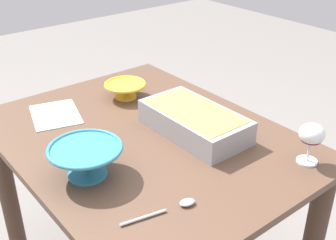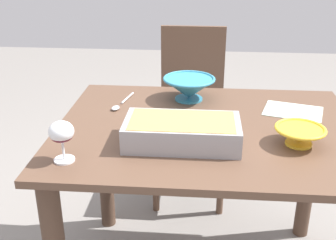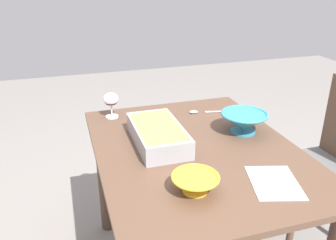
{
  "view_description": "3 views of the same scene",
  "coord_description": "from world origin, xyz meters",
  "px_view_note": "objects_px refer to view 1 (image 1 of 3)",
  "views": [
    {
      "loc": [
        -1.05,
        0.74,
        1.49
      ],
      "look_at": [
        -0.08,
        -0.04,
        0.82
      ],
      "focal_mm": 45.87,
      "sensor_mm": 36.0,
      "label": 1
    },
    {
      "loc": [
        -0.03,
        -1.44,
        1.39
      ],
      "look_at": [
        -0.14,
        -0.14,
        0.82
      ],
      "focal_mm": 45.5,
      "sensor_mm": 36.0,
      "label": 2
    },
    {
      "loc": [
        1.26,
        -0.52,
        1.46
      ],
      "look_at": [
        -0.12,
        -0.09,
        0.83
      ],
      "focal_mm": 37.48,
      "sensor_mm": 36.0,
      "label": 3
    }
  ],
  "objects_px": {
    "casserole_dish": "(194,120)",
    "napkin": "(55,114)",
    "mixing_bowl": "(125,89)",
    "dining_table": "(146,172)",
    "small_bowl": "(86,159)",
    "wine_glass": "(311,136)",
    "serving_spoon": "(174,207)"
  },
  "relations": [
    {
      "from": "napkin",
      "to": "wine_glass",
      "type": "bearing_deg",
      "value": -149.24
    },
    {
      "from": "mixing_bowl",
      "to": "small_bowl",
      "type": "distance_m",
      "value": 0.55
    },
    {
      "from": "wine_glass",
      "to": "serving_spoon",
      "type": "bearing_deg",
      "value": 79.55
    },
    {
      "from": "mixing_bowl",
      "to": "napkin",
      "type": "bearing_deg",
      "value": 83.03
    },
    {
      "from": "small_bowl",
      "to": "casserole_dish",
      "type": "bearing_deg",
      "value": -90.98
    },
    {
      "from": "wine_glass",
      "to": "mixing_bowl",
      "type": "bearing_deg",
      "value": 13.04
    },
    {
      "from": "wine_glass",
      "to": "napkin",
      "type": "bearing_deg",
      "value": 30.76
    },
    {
      "from": "serving_spoon",
      "to": "dining_table",
      "type": "bearing_deg",
      "value": -24.89
    },
    {
      "from": "dining_table",
      "to": "serving_spoon",
      "type": "xyz_separation_m",
      "value": [
        -0.37,
        0.17,
        0.16
      ]
    },
    {
      "from": "small_bowl",
      "to": "serving_spoon",
      "type": "xyz_separation_m",
      "value": [
        -0.28,
        -0.1,
        -0.05
      ]
    },
    {
      "from": "casserole_dish",
      "to": "small_bowl",
      "type": "distance_m",
      "value": 0.42
    },
    {
      "from": "dining_table",
      "to": "mixing_bowl",
      "type": "relative_size",
      "value": 6.57
    },
    {
      "from": "dining_table",
      "to": "casserole_dish",
      "type": "distance_m",
      "value": 0.27
    },
    {
      "from": "casserole_dish",
      "to": "mixing_bowl",
      "type": "relative_size",
      "value": 2.27
    },
    {
      "from": "mixing_bowl",
      "to": "serving_spoon",
      "type": "height_order",
      "value": "mixing_bowl"
    },
    {
      "from": "napkin",
      "to": "serving_spoon",
      "type": "bearing_deg",
      "value": -179.79
    },
    {
      "from": "casserole_dish",
      "to": "small_bowl",
      "type": "xyz_separation_m",
      "value": [
        0.01,
        0.42,
        0.01
      ]
    },
    {
      "from": "small_bowl",
      "to": "serving_spoon",
      "type": "bearing_deg",
      "value": -160.21
    },
    {
      "from": "dining_table",
      "to": "small_bowl",
      "type": "xyz_separation_m",
      "value": [
        -0.08,
        0.27,
        0.21
      ]
    },
    {
      "from": "dining_table",
      "to": "serving_spoon",
      "type": "relative_size",
      "value": 5.21
    },
    {
      "from": "casserole_dish",
      "to": "serving_spoon",
      "type": "height_order",
      "value": "casserole_dish"
    },
    {
      "from": "casserole_dish",
      "to": "napkin",
      "type": "xyz_separation_m",
      "value": [
        0.43,
        0.32,
        -0.05
      ]
    },
    {
      "from": "dining_table",
      "to": "wine_glass",
      "type": "xyz_separation_m",
      "value": [
        -0.45,
        -0.3,
        0.25
      ]
    },
    {
      "from": "napkin",
      "to": "dining_table",
      "type": "bearing_deg",
      "value": -153.04
    },
    {
      "from": "small_bowl",
      "to": "serving_spoon",
      "type": "distance_m",
      "value": 0.3
    },
    {
      "from": "small_bowl",
      "to": "wine_glass",
      "type": "bearing_deg",
      "value": -122.91
    },
    {
      "from": "wine_glass",
      "to": "serving_spoon",
      "type": "height_order",
      "value": "wine_glass"
    },
    {
      "from": "serving_spoon",
      "to": "mixing_bowl",
      "type": "bearing_deg",
      "value": -23.7
    },
    {
      "from": "dining_table",
      "to": "small_bowl",
      "type": "distance_m",
      "value": 0.35
    },
    {
      "from": "mixing_bowl",
      "to": "dining_table",
      "type": "bearing_deg",
      "value": 157.77
    },
    {
      "from": "wine_glass",
      "to": "casserole_dish",
      "type": "relative_size",
      "value": 0.35
    },
    {
      "from": "casserole_dish",
      "to": "napkin",
      "type": "relative_size",
      "value": 1.73
    }
  ]
}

